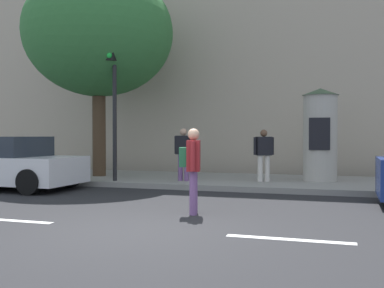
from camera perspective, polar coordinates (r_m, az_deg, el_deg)
ground_plane at (r=7.36m, az=-7.27°, el=-10.43°), size 80.00×80.00×0.00m
sidewalk_curb at (r=13.94m, az=5.01°, el=-4.62°), size 36.00×4.00×0.15m
lane_markings at (r=7.36m, az=-7.27°, el=-10.40°), size 25.80×0.16×0.01m
building_backdrop at (r=19.21m, az=8.41°, el=13.26°), size 36.00×5.00×11.02m
traffic_light at (r=13.35m, az=-9.82°, el=7.54°), size 0.24×0.45×4.17m
poster_column at (r=13.64m, az=15.63°, el=1.20°), size 1.05×1.05×2.66m
street_tree at (r=15.46m, az=-11.52°, el=13.30°), size 4.78×4.78×6.63m
pedestrian_in_light_jacket at (r=8.52m, az=0.03°, el=-2.44°), size 0.45×0.57×1.59m
pedestrian_in_dark_shirt at (r=13.21m, az=-1.07°, el=-0.82°), size 0.58×0.32×1.51m
pedestrian_near_pole at (r=13.15m, az=8.90°, el=-0.93°), size 0.54×0.41×1.47m
parked_car_red at (r=13.53m, az=-22.22°, el=-2.26°), size 4.10×2.05×1.43m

